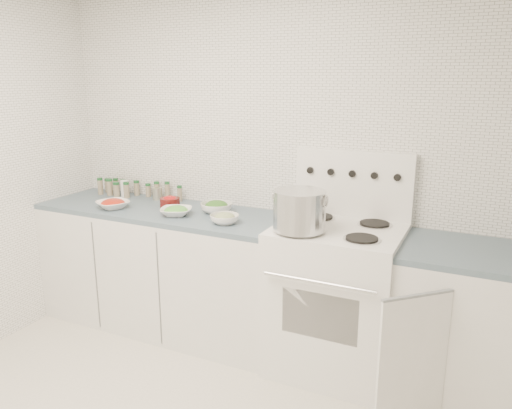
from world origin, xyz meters
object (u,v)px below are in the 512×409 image
stove (336,294)px  bowl_tomato (113,204)px  bowl_snowpea (176,211)px  stock_pot (299,208)px

stove → bowl_tomato: size_ratio=4.68×
stove → bowl_snowpea: size_ratio=4.94×
bowl_tomato → bowl_snowpea: 0.52m
stock_pot → bowl_tomato: 1.44m
stock_pot → bowl_tomato: size_ratio=1.12×
bowl_tomato → stove: bearing=4.9°
stock_pot → bowl_snowpea: (-0.92, 0.08, -0.14)m
stove → bowl_tomato: bearing=-175.1°
stove → bowl_tomato: stove is taller
stove → stock_pot: stove is taller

